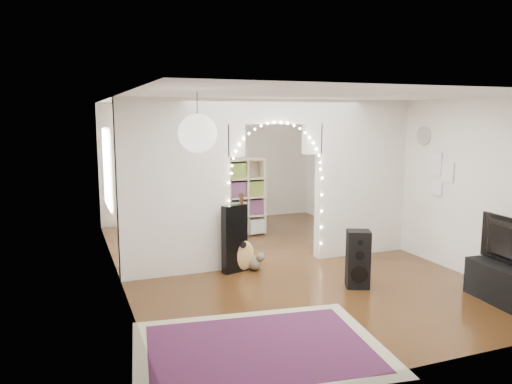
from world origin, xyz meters
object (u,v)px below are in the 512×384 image
object	(u,v)px
acoustic_guitar	(242,243)
media_console	(503,284)
dining_chair_left	(240,220)
dining_table	(190,208)
bookcase	(228,198)
dining_chair_right	(252,216)
floor_speaker	(358,259)

from	to	relation	value
acoustic_guitar	media_console	xyz separation A→B (m)	(2.73, -2.51, -0.21)
dining_chair_left	dining_table	bearing A→B (deg)	-163.58
bookcase	dining_chair_left	distance (m)	0.75
media_console	bookcase	size ratio (longest dim) A/B	0.63
media_console	dining_chair_right	world-z (taller)	media_console
bookcase	floor_speaker	bearing A→B (deg)	-86.92
floor_speaker	bookcase	world-z (taller)	bookcase
bookcase	dining_chair_right	xyz separation A→B (m)	(0.81, 0.74, -0.58)
media_console	bookcase	bearing A→B (deg)	119.49
media_console	dining_chair_left	size ratio (longest dim) A/B	1.89
media_console	dining_table	bearing A→B (deg)	128.60
floor_speaker	dining_chair_right	world-z (taller)	floor_speaker
bookcase	media_console	bearing A→B (deg)	-74.29
media_console	bookcase	distance (m)	5.32
dining_chair_left	dining_chair_right	distance (m)	0.58
acoustic_guitar	dining_chair_right	distance (m)	3.33
dining_table	dining_chair_right	distance (m)	1.98
acoustic_guitar	dining_chair_right	xyz separation A→B (m)	(1.33, 3.04, -0.25)
dining_table	acoustic_guitar	bearing A→B (deg)	-85.26
media_console	dining_chair_right	xyz separation A→B (m)	(-1.40, 5.55, -0.04)
acoustic_guitar	floor_speaker	size ratio (longest dim) A/B	1.28
media_console	dining_table	world-z (taller)	dining_table
dining_table	dining_chair_right	size ratio (longest dim) A/B	2.69
dining_chair_left	floor_speaker	bearing A→B (deg)	-93.54
dining_table	dining_chair_left	bearing A→B (deg)	21.44
dining_chair_right	floor_speaker	bearing A→B (deg)	-99.34
dining_chair_left	dining_chair_right	bearing A→B (deg)	34.55
dining_chair_left	media_console	bearing A→B (deg)	-79.59
floor_speaker	media_console	distance (m)	1.88
floor_speaker	media_console	xyz separation A→B (m)	(1.44, -1.20, -0.16)
acoustic_guitar	floor_speaker	bearing A→B (deg)	-57.72
acoustic_guitar	dining_table	size ratio (longest dim) A/B	0.84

